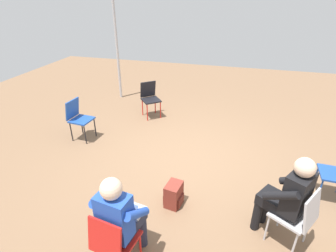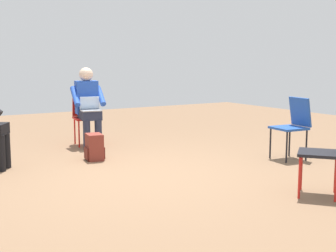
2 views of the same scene
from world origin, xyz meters
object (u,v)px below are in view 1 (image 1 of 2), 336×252
Objects in this scene: person_with_laptop at (121,215)px; person_in_black at (288,195)px; chair_southeast at (150,97)px; chair_east at (78,117)px; chair_north at (113,241)px; backpack_near_laptop_user at (174,196)px; chair_northwest at (298,215)px.

person_in_black is at bearing 34.00° from person_with_laptop.
person_with_laptop is at bearing 64.65° from chair_southeast.
chair_east is 3.13m from person_with_laptop.
person_in_black is (-1.74, -0.80, 0.00)m from person_with_laptop.
person_in_black is (-3.76, 1.58, 0.20)m from chair_east.
backpack_near_laptop_user is at bearing 82.49° from chair_north.
chair_east is 0.69× the size of person_with_laptop.
person_in_black is at bearing 92.21° from chair_southeast.
backpack_near_laptop_user is at bearing 111.80° from chair_northwest.
chair_north is at bearing 63.70° from chair_southeast.
chair_east is at bearing 139.86° from person_with_laptop.
person_with_laptop reaches higher than backpack_near_laptop_user.
chair_east is at bearing -30.19° from backpack_near_laptop_user.
chair_southeast and chair_north have the same top height.
chair_northwest is at bearing 72.31° from chair_east.
person_with_laptop reaches higher than chair_southeast.
chair_northwest is 1.61m from backpack_near_laptop_user.
person_with_laptop is 1.91m from person_in_black.
person_with_laptop is at bearing 143.32° from chair_northwest.
chair_southeast is 2.36× the size of backpack_near_laptop_user.
chair_southeast is at bearing 113.67° from person_with_laptop.
chair_southeast is 4.22m from chair_northwest.
chair_southeast is at bearing 75.17° from chair_northwest.
chair_north is 2.02m from person_in_black.
chair_southeast is 4.07m from person_in_black.
chair_southeast is at bearing -65.19° from backpack_near_laptop_user.
chair_northwest is at bearing 169.10° from backpack_near_laptop_user.
backpack_near_laptop_user is (1.55, -0.30, -0.34)m from chair_northwest.
chair_north is at bearing -90.00° from person_with_laptop.
person_in_black reaches higher than chair_east.
person_with_laptop is (1.88, 0.71, 0.20)m from chair_northwest.
chair_east is at bearing 99.57° from chair_northwest.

